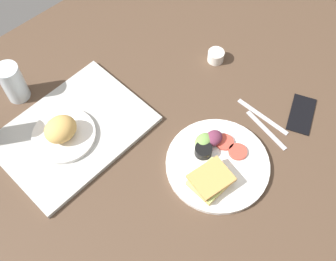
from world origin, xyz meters
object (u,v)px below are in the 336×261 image
Objects in this scene: plate_with_salad at (215,164)px; drinking_glass at (13,83)px; bread_plate_near at (62,132)px; knife at (263,116)px; espresso_cup at (216,56)px; fork at (266,130)px; cell_phone at (302,114)px; serving_tray at (74,131)px.

drinking_glass is (-28.29, 61.59, 5.24)cm from plate_with_salad.
knife is (50.76, -36.14, -4.20)cm from bread_plate_near.
plate_with_salad is at bearing -136.59° from espresso_cup.
espresso_cup is at bearing -9.88° from fork.
serving_tray is at bearing 115.65° from cell_phone.
plate_with_salad is at bearing -54.30° from bread_plate_near.
espresso_cup is 0.39× the size of cell_phone.
cell_phone is at bearing -47.73° from drinking_glass.
knife is at bearing -35.45° from bread_plate_near.
bread_plate_near is 62.54cm from fork.
drinking_glass is (-4.56, 23.77, 6.06)cm from serving_tray.
bread_plate_near is 1.34× the size of cell_phone.
drinking_glass is 0.72× the size of knife.
espresso_cup is at bearing 69.48° from cell_phone.
espresso_cup is 34.64cm from cell_phone.
fork is (20.65, -2.40, -1.37)cm from plate_with_salad.
plate_with_salad is 1.80× the size of fork.
bread_plate_near is at bearing 170.37° from espresso_cup.
espresso_cup is at bearing -17.34° from knife.
knife is (-6.06, -26.51, -1.75)cm from espresso_cup.
drinking_glass reaches higher than plate_with_salad.
cell_phone is (57.14, -44.13, -0.40)cm from serving_tray.
serving_tray is 8.04× the size of espresso_cup.
serving_tray is at bearing 169.68° from espresso_cup.
drinking_glass is at bearing 36.42° from knife.
bread_plate_near reaches higher than knife.
bread_plate_near is at bearing -87.20° from drinking_glass.
bread_plate_near reaches higher than plate_with_salad.
espresso_cup is at bearing -10.32° from serving_tray.
espresso_cup reaches higher than knife.
serving_tray is at bearing 1.48° from bread_plate_near.
drinking_glass reaches higher than knife.
bread_plate_near reaches higher than serving_tray.
bread_plate_near is 3.45× the size of espresso_cup.
drinking_glass is 80.83cm from fork.
serving_tray is 2.37× the size of knife.
fork is (-9.06, -30.51, -1.75)cm from espresso_cup.
serving_tray is 1.47× the size of plate_with_salad.
espresso_cup is (56.83, -9.64, -2.45)cm from bread_plate_near.
bread_plate_near is 0.63× the size of plate_with_salad.
knife is at bearing 3.86° from plate_with_salad.
serving_tray is 3.28× the size of drinking_glass.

